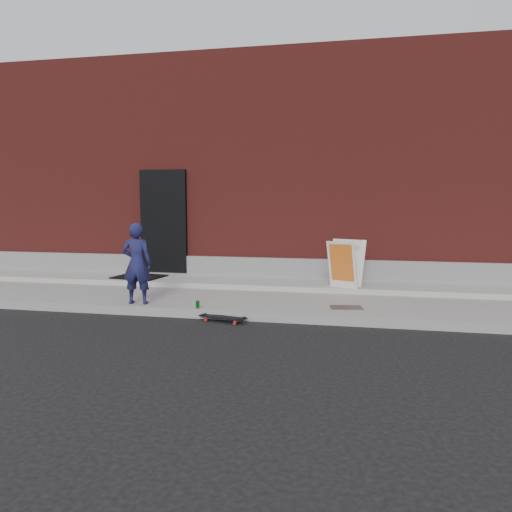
% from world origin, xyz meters
% --- Properties ---
extents(ground, '(80.00, 80.00, 0.00)m').
position_xyz_m(ground, '(0.00, 0.00, 0.00)').
color(ground, black).
rests_on(ground, ground).
extents(sidewalk, '(20.00, 3.00, 0.15)m').
position_xyz_m(sidewalk, '(0.00, 1.50, 0.07)').
color(sidewalk, gray).
rests_on(sidewalk, ground).
extents(apron, '(20.00, 1.20, 0.10)m').
position_xyz_m(apron, '(0.00, 2.40, 0.20)').
color(apron, gray).
rests_on(apron, sidewalk).
extents(building, '(20.00, 8.10, 5.00)m').
position_xyz_m(building, '(-0.00, 6.99, 2.50)').
color(building, maroon).
rests_on(building, ground).
extents(child, '(0.53, 0.38, 1.35)m').
position_xyz_m(child, '(-1.97, 0.23, 0.82)').
color(child, '#1A1B49').
rests_on(child, sidewalk).
extents(skateboard, '(0.76, 0.37, 0.08)m').
position_xyz_m(skateboard, '(-0.41, -0.12, 0.07)').
color(skateboard, red).
rests_on(skateboard, ground).
extents(pizza_sign, '(0.73, 0.79, 0.89)m').
position_xyz_m(pizza_sign, '(1.39, 1.98, 0.70)').
color(pizza_sign, silver).
rests_on(pizza_sign, apron).
extents(soda_can, '(0.08, 0.08, 0.12)m').
position_xyz_m(soda_can, '(-0.88, 0.08, 0.21)').
color(soda_can, '#1B8725').
rests_on(soda_can, sidewalk).
extents(doormat, '(1.06, 0.91, 0.03)m').
position_xyz_m(doormat, '(-2.90, 2.29, 0.26)').
color(doormat, black).
rests_on(doormat, apron).
extents(utility_plate, '(0.55, 0.40, 0.01)m').
position_xyz_m(utility_plate, '(1.44, 0.60, 0.16)').
color(utility_plate, '#4F4F53').
rests_on(utility_plate, sidewalk).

